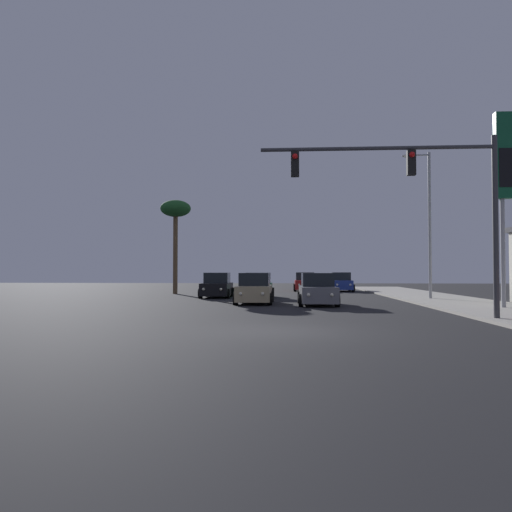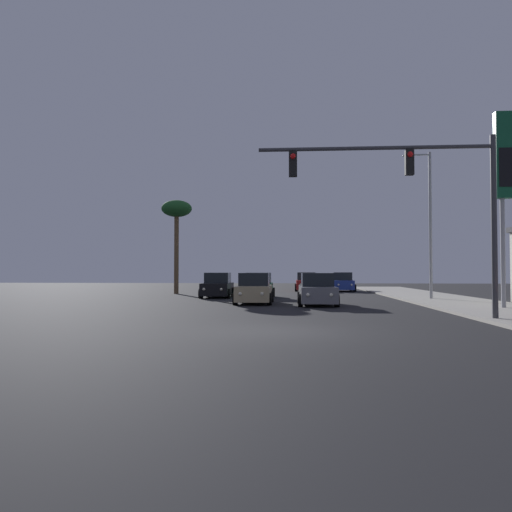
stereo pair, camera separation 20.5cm
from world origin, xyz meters
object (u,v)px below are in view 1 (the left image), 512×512
(car_blue, at_px, (341,283))
(palm_tree_mid, at_px, (176,213))
(car_grey, at_px, (317,291))
(traffic_light_mast, at_px, (424,187))
(street_lamp, at_px, (427,217))
(car_black, at_px, (217,286))
(car_red, at_px, (305,283))
(car_tan, at_px, (254,290))
(car_green, at_px, (258,286))

(car_blue, height_order, palm_tree_mid, palm_tree_mid)
(car_grey, height_order, traffic_light_mast, traffic_light_mast)
(street_lamp, bearing_deg, car_blue, 105.54)
(car_black, height_order, car_grey, same)
(car_black, relative_size, car_red, 1.00)
(car_red, xyz_separation_m, car_grey, (0.03, -18.87, 0.00))
(car_tan, bearing_deg, car_grey, 162.74)
(car_tan, height_order, street_lamp, street_lamp)
(traffic_light_mast, bearing_deg, car_blue, 90.30)
(car_grey, bearing_deg, car_green, -64.88)
(car_black, distance_m, car_blue, 14.88)
(car_green, height_order, palm_tree_mid, palm_tree_mid)
(car_blue, bearing_deg, car_green, 61.62)
(car_blue, relative_size, car_grey, 1.00)
(car_green, relative_size, street_lamp, 0.48)
(car_grey, height_order, palm_tree_mid, palm_tree_mid)
(car_tan, relative_size, car_grey, 1.00)
(car_black, distance_m, traffic_light_mast, 18.68)
(car_green, bearing_deg, car_tan, 90.53)
(car_red, bearing_deg, car_blue, 176.86)
(car_blue, relative_size, palm_tree_mid, 0.59)
(car_green, relative_size, car_blue, 1.00)
(car_grey, bearing_deg, street_lamp, -146.33)
(car_red, height_order, traffic_light_mast, traffic_light_mast)
(car_blue, bearing_deg, car_grey, 82.30)
(car_green, bearing_deg, traffic_light_mast, 113.21)
(car_black, height_order, car_red, same)
(car_grey, xyz_separation_m, palm_tree_mid, (-10.42, 12.47, 5.64))
(car_tan, bearing_deg, car_red, -100.96)
(car_black, bearing_deg, car_tan, 114.41)
(car_black, bearing_deg, traffic_light_mast, 121.06)
(palm_tree_mid, bearing_deg, car_black, -51.96)
(palm_tree_mid, bearing_deg, car_red, 31.63)
(car_red, height_order, car_tan, same)
(car_green, distance_m, car_tan, 6.18)
(car_green, relative_size, car_grey, 1.00)
(car_tan, bearing_deg, car_blue, -110.75)
(car_black, distance_m, street_lamp, 14.29)
(car_tan, bearing_deg, palm_tree_mid, -58.71)
(traffic_light_mast, height_order, palm_tree_mid, palm_tree_mid)
(car_grey, xyz_separation_m, street_lamp, (7.04, 4.87, 4.36))
(car_grey, bearing_deg, palm_tree_mid, -51.10)
(traffic_light_mast, bearing_deg, street_lamp, 74.16)
(street_lamp, height_order, palm_tree_mid, street_lamp)
(car_green, bearing_deg, car_grey, 115.28)
(car_grey, height_order, street_lamp, street_lamp)
(street_lamp, bearing_deg, car_red, 116.79)
(street_lamp, bearing_deg, car_black, 169.82)
(car_tan, relative_size, traffic_light_mast, 0.51)
(car_tan, bearing_deg, traffic_light_mast, 125.80)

